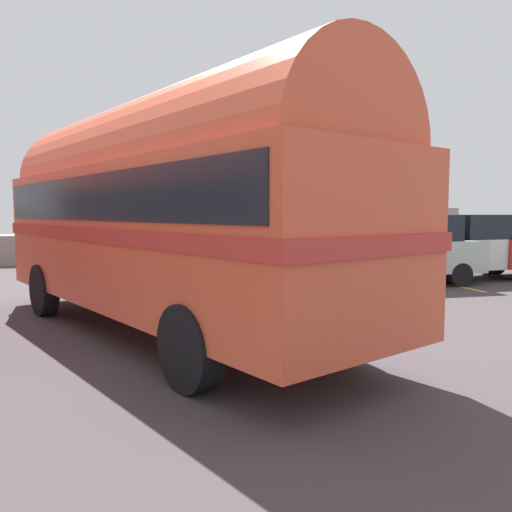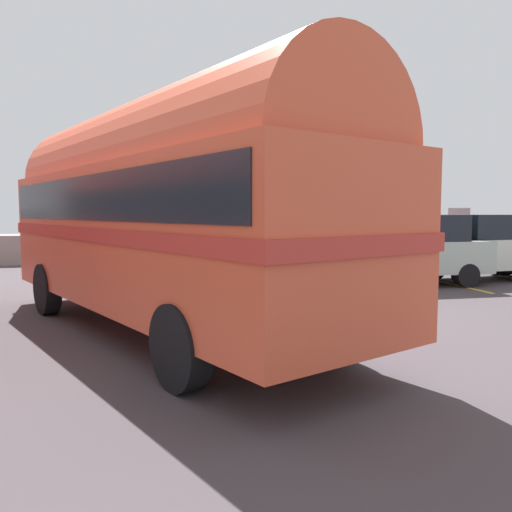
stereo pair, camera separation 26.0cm
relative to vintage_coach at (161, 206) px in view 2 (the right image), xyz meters
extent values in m
cube|color=#443B40|center=(1.64, 0.75, -2.04)|extent=(32.00, 26.00, 0.02)
cube|color=gray|center=(1.64, 12.55, -1.50)|extent=(31.36, 1.80, 1.10)
cube|color=gray|center=(-2.40, 12.90, -0.25)|extent=(1.22, 1.51, 1.40)
cube|color=gray|center=(2.10, 12.79, -0.28)|extent=(1.15, 1.45, 1.33)
sphere|color=gray|center=(5.93, 12.88, -0.45)|extent=(0.99, 0.99, 0.99)
sphere|color=gray|center=(9.91, 12.91, -0.58)|extent=(0.74, 0.74, 0.74)
cube|color=gray|center=(14.11, 12.34, -0.43)|extent=(1.35, 1.38, 1.05)
cube|color=yellow|center=(5.23, 4.25, -2.03)|extent=(0.12, 4.40, 0.01)
cube|color=gold|center=(7.83, 4.25, -2.03)|extent=(0.12, 4.40, 0.01)
cylinder|color=black|center=(-2.05, 1.94, -1.55)|extent=(0.64, 0.99, 0.96)
cylinder|color=black|center=(-0.03, 2.82, -1.55)|extent=(0.64, 0.99, 0.96)
cylinder|color=black|center=(0.03, -2.83, -1.55)|extent=(0.64, 0.99, 0.96)
cylinder|color=black|center=(2.06, -1.95, -1.55)|extent=(0.64, 0.99, 0.96)
cube|color=#D55032|center=(0.00, 0.00, -0.48)|extent=(5.56, 8.66, 2.10)
cylinder|color=#D55032|center=(0.00, 0.00, 0.57)|extent=(5.25, 8.27, 2.20)
cube|color=#BE342B|center=(0.00, 0.00, -0.42)|extent=(5.64, 8.75, 0.20)
cube|color=black|center=(0.00, 0.00, 0.10)|extent=(5.46, 8.36, 0.64)
cube|color=silver|center=(-1.71, 3.91, -1.35)|extent=(2.15, 1.06, 0.28)
cylinder|color=black|center=(5.32, 3.14, -1.72)|extent=(0.62, 0.22, 0.62)
cylinder|color=black|center=(5.36, 4.67, -1.72)|extent=(0.62, 0.22, 0.62)
cylinder|color=black|center=(7.86, 3.08, -1.72)|extent=(0.62, 0.22, 0.62)
cylinder|color=black|center=(7.90, 4.61, -1.72)|extent=(0.62, 0.22, 0.62)
cube|color=#AEC0B6|center=(6.61, 3.87, -1.27)|extent=(4.14, 1.80, 0.84)
cube|color=black|center=(6.85, 3.87, -0.51)|extent=(2.24, 1.61, 0.68)
cylinder|color=black|center=(8.01, 3.46, -1.72)|extent=(0.63, 0.24, 0.62)
cylinder|color=black|center=(7.90, 4.99, -1.72)|extent=(0.63, 0.24, 0.62)
cylinder|color=black|center=(10.44, 5.17, -1.72)|extent=(0.63, 0.24, 0.62)
cube|color=silver|center=(9.22, 4.32, -1.27)|extent=(4.21, 1.98, 0.84)
cube|color=black|center=(9.47, 4.33, -0.51)|extent=(2.30, 1.71, 0.68)
cylinder|color=black|center=(10.57, 4.99, -1.72)|extent=(0.63, 0.24, 0.62)
cylinder|color=#5B5B60|center=(4.41, 7.21, 0.92)|extent=(0.14, 0.14, 5.94)
cube|color=beige|center=(4.33, 7.88, 3.79)|extent=(0.44, 0.24, 0.18)
camera|label=1|loc=(-0.67, -8.16, -0.11)|focal=35.61mm
camera|label=2|loc=(-0.41, -8.22, -0.11)|focal=35.61mm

